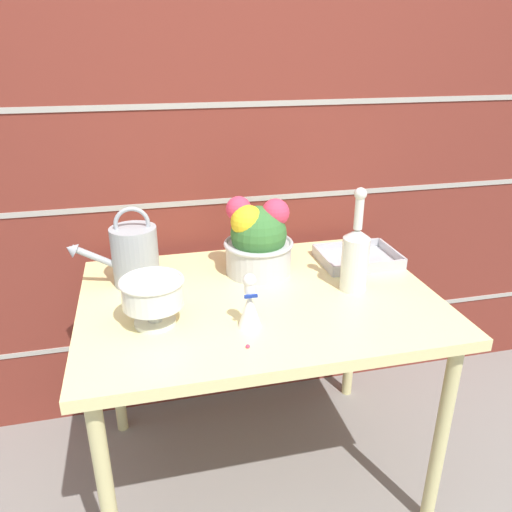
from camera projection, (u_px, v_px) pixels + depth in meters
ground_plane at (258, 468)px, 1.89m from camera, size 12.00×12.00×0.00m
brick_wall at (228, 152)px, 1.91m from camera, size 3.60×0.08×2.20m
patio_table at (259, 314)px, 1.63m from camera, size 1.12×0.81×0.74m
watering_can at (134, 255)px, 1.64m from camera, size 0.30×0.15×0.27m
crystal_pedestal_bowl at (153, 295)px, 1.40m from camera, size 0.18×0.18×0.14m
flower_planter at (258, 239)px, 1.72m from camera, size 0.24×0.24×0.27m
glass_decanter at (355, 255)px, 1.60m from camera, size 0.09×0.09×0.34m
figurine_vase at (250, 306)px, 1.40m from camera, size 0.07×0.07×0.17m
wire_tray at (358, 259)px, 1.84m from camera, size 0.28×0.22×0.04m
fallen_petal at (248, 346)px, 1.32m from camera, size 0.01×0.01×0.01m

